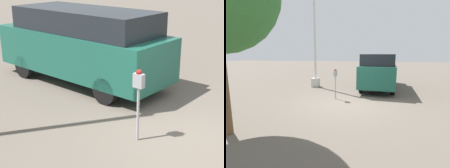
% 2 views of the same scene
% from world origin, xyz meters
% --- Properties ---
extents(ground_plane, '(80.00, 80.00, 0.00)m').
position_xyz_m(ground_plane, '(0.00, 0.00, 0.00)').
color(ground_plane, '#60564C').
extents(parking_meter_near, '(0.21, 0.12, 1.39)m').
position_xyz_m(parking_meter_near, '(0.80, 0.63, 1.03)').
color(parking_meter_near, '#9E9EA3').
rests_on(parking_meter_near, ground).
extents(parked_van, '(5.20, 2.13, 2.05)m').
position_xyz_m(parked_van, '(3.88, -1.32, 1.11)').
color(parked_van, '#195142').
rests_on(parked_van, ground).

